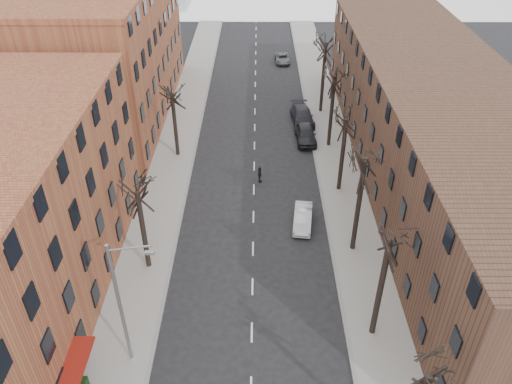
{
  "coord_description": "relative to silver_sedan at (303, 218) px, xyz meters",
  "views": [
    {
      "loc": [
        0.36,
        -8.86,
        25.38
      ],
      "look_at": [
        0.22,
        21.86,
        4.0
      ],
      "focal_mm": 35.0,
      "sensor_mm": 36.0,
      "label": 1
    }
  ],
  "objects": [
    {
      "name": "tree_left_a",
      "position": [
        -11.6,
        -4.99,
        -0.66
      ],
      "size": [
        5.2,
        5.2,
        9.5
      ],
      "primitive_type": null,
      "color": "black",
      "rests_on": "ground"
    },
    {
      "name": "parked_car_far",
      "position": [
        -0.2,
        37.01,
        -0.08
      ],
      "size": [
        2.09,
        4.25,
        1.16
      ],
      "primitive_type": "imported",
      "rotation": [
        0.0,
        0.0,
        0.04
      ],
      "color": "#525559",
      "rests_on": "ground"
    },
    {
      "name": "tree_left_b",
      "position": [
        -11.6,
        11.01,
        -0.66
      ],
      "size": [
        5.2,
        5.2,
        9.5
      ],
      "primitive_type": null,
      "color": "black",
      "rests_on": "ground"
    },
    {
      "name": "streetlight",
      "position": [
        -11.03,
        -12.99,
        4.35
      ],
      "size": [
        2.45,
        0.22,
        9.03
      ],
      "color": "slate",
      "rests_on": "ground"
    },
    {
      "name": "tree_right_b",
      "position": [
        3.6,
        -10.99,
        -0.66
      ],
      "size": [
        5.2,
        5.2,
        10.8
      ],
      "primitive_type": null,
      "color": "black",
      "rests_on": "ground"
    },
    {
      "name": "parked_car_mid",
      "position": [
        1.26,
        18.27,
        0.13
      ],
      "size": [
        2.7,
        5.62,
        1.58
      ],
      "primitive_type": "imported",
      "rotation": [
        0.0,
        0.0,
        0.09
      ],
      "color": "black",
      "rests_on": "ground"
    },
    {
      "name": "building_left_far",
      "position": [
        -20.0,
        21.01,
        6.34
      ],
      "size": [
        12.0,
        28.0,
        14.0
      ],
      "primitive_type": "cube",
      "color": "brown",
      "rests_on": "ground"
    },
    {
      "name": "sidewalk_right",
      "position": [
        4.0,
        12.01,
        -0.59
      ],
      "size": [
        4.0,
        90.0,
        0.15
      ],
      "primitive_type": "cube",
      "color": "gray",
      "rests_on": "ground"
    },
    {
      "name": "building_right",
      "position": [
        12.0,
        7.01,
        4.34
      ],
      "size": [
        12.0,
        50.0,
        10.0
      ],
      "primitive_type": "cube",
      "color": "#493022",
      "rests_on": "ground"
    },
    {
      "name": "silver_sedan",
      "position": [
        0.0,
        0.0,
        0.0
      ],
      "size": [
        1.86,
        4.17,
        1.33
      ],
      "primitive_type": "imported",
      "rotation": [
        0.0,
        0.0,
        -0.12
      ],
      "color": "silver",
      "rests_on": "ground"
    },
    {
      "name": "tree_right_c",
      "position": [
        3.6,
        -2.99,
        -0.66
      ],
      "size": [
        5.2,
        5.2,
        11.6
      ],
      "primitive_type": null,
      "color": "black",
      "rests_on": "ground"
    },
    {
      "name": "tree_right_f",
      "position": [
        3.6,
        21.01,
        -0.66
      ],
      "size": [
        5.2,
        5.2,
        11.6
      ],
      "primitive_type": null,
      "color": "black",
      "rests_on": "ground"
    },
    {
      "name": "tree_right_e",
      "position": [
        3.6,
        13.01,
        -0.66
      ],
      "size": [
        5.2,
        5.2,
        10.8
      ],
      "primitive_type": null,
      "color": "black",
      "rests_on": "ground"
    },
    {
      "name": "sidewalk_left",
      "position": [
        -12.0,
        12.01,
        -0.59
      ],
      "size": [
        4.0,
        90.0,
        0.15
      ],
      "primitive_type": "cube",
      "color": "gray",
      "rests_on": "ground"
    },
    {
      "name": "parked_car_near",
      "position": [
        1.3,
        14.05,
        0.17
      ],
      "size": [
        2.21,
        5.01,
        1.68
      ],
      "primitive_type": "imported",
      "rotation": [
        0.0,
        0.0,
        0.05
      ],
      "color": "black",
      "rests_on": "ground"
    },
    {
      "name": "tree_right_d",
      "position": [
        3.6,
        5.01,
        -0.66
      ],
      "size": [
        5.2,
        5.2,
        10.0
      ],
      "primitive_type": null,
      "color": "black",
      "rests_on": "ground"
    },
    {
      "name": "pedestrian_crossing",
      "position": [
        -3.47,
        6.26,
        0.13
      ],
      "size": [
        0.46,
        0.96,
        1.59
      ],
      "primitive_type": "imported",
      "rotation": [
        0.0,
        0.0,
        1.65
      ],
      "color": "black",
      "rests_on": "ground"
    }
  ]
}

